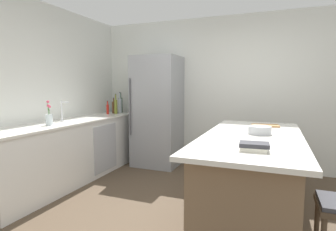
# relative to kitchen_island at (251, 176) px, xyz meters

# --- Properties ---
(ground_plane) EXTENTS (7.20, 7.20, 0.00)m
(ground_plane) POSITION_rel_kitchen_island_xyz_m (-0.50, -0.38, -0.46)
(ground_plane) COLOR #4C3D2D
(wall_rear) EXTENTS (6.00, 0.10, 2.60)m
(wall_rear) POSITION_rel_kitchen_island_xyz_m (-0.50, 1.87, 0.84)
(wall_rear) COLOR silver
(wall_rear) RESTS_ON ground_plane
(wall_left) EXTENTS (0.10, 6.00, 2.60)m
(wall_left) POSITION_rel_kitchen_island_xyz_m (-2.95, -0.38, 0.84)
(wall_left) COLOR silver
(wall_left) RESTS_ON ground_plane
(counter_run_left) EXTENTS (0.65, 2.91, 0.91)m
(counter_run_left) POSITION_rel_kitchen_island_xyz_m (-2.59, 0.28, -0.00)
(counter_run_left) COLOR silver
(counter_run_left) RESTS_ON ground_plane
(kitchen_island) EXTENTS (0.99, 2.26, 0.90)m
(kitchen_island) POSITION_rel_kitchen_island_xyz_m (0.00, 0.00, 0.00)
(kitchen_island) COLOR #7A6047
(kitchen_island) RESTS_ON ground_plane
(refrigerator) EXTENTS (0.78, 0.72, 1.93)m
(refrigerator) POSITION_rel_kitchen_island_xyz_m (-1.74, 1.47, 0.51)
(refrigerator) COLOR #93969B
(refrigerator) RESTS_ON ground_plane
(sink_faucet) EXTENTS (0.15, 0.05, 0.30)m
(sink_faucet) POSITION_rel_kitchen_island_xyz_m (-2.63, 0.12, 0.61)
(sink_faucet) COLOR silver
(sink_faucet) RESTS_ON counter_run_left
(flower_vase) EXTENTS (0.09, 0.09, 0.32)m
(flower_vase) POSITION_rel_kitchen_island_xyz_m (-2.52, -0.24, 0.54)
(flower_vase) COLOR silver
(flower_vase) RESTS_ON counter_run_left
(wine_bottle) EXTENTS (0.07, 0.07, 0.38)m
(wine_bottle) POSITION_rel_kitchen_island_xyz_m (-2.59, 1.62, 0.60)
(wine_bottle) COLOR #19381E
(wine_bottle) RESTS_ON counter_run_left
(soda_bottle) EXTENTS (0.07, 0.07, 0.39)m
(soda_bottle) POSITION_rel_kitchen_island_xyz_m (-2.53, 1.51, 0.60)
(soda_bottle) COLOR silver
(soda_bottle) RESTS_ON counter_run_left
(syrup_bottle) EXTENTS (0.07, 0.07, 0.29)m
(syrup_bottle) POSITION_rel_kitchen_island_xyz_m (-2.62, 1.43, 0.56)
(syrup_bottle) COLOR #5B3319
(syrup_bottle) RESTS_ON counter_run_left
(olive_oil_bottle) EXTENTS (0.06, 0.06, 0.37)m
(olive_oil_bottle) POSITION_rel_kitchen_island_xyz_m (-2.51, 1.34, 0.59)
(olive_oil_bottle) COLOR olive
(olive_oil_bottle) RESTS_ON counter_run_left
(hot_sauce_bottle) EXTENTS (0.05, 0.05, 0.24)m
(hot_sauce_bottle) POSITION_rel_kitchen_island_xyz_m (-2.63, 1.24, 0.54)
(hot_sauce_bottle) COLOR red
(hot_sauce_bottle) RESTS_ON counter_run_left
(cookbook_stack) EXTENTS (0.24, 0.18, 0.07)m
(cookbook_stack) POSITION_rel_kitchen_island_xyz_m (0.07, -0.72, 0.48)
(cookbook_stack) COLOR silver
(cookbook_stack) RESTS_ON kitchen_island
(mixing_bowl) EXTENTS (0.24, 0.24, 0.09)m
(mixing_bowl) POSITION_rel_kitchen_island_xyz_m (0.07, 0.09, 0.49)
(mixing_bowl) COLOR #B2B5BA
(mixing_bowl) RESTS_ON kitchen_island
(cutting_board) EXTENTS (0.36, 0.25, 0.02)m
(cutting_board) POSITION_rel_kitchen_island_xyz_m (0.10, 0.74, 0.45)
(cutting_board) COLOR #9E7042
(cutting_board) RESTS_ON kitchen_island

